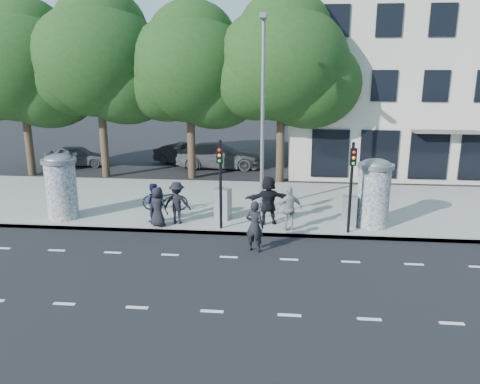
# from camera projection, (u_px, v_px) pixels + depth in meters

# --- Properties ---
(ground) EXTENTS (120.00, 120.00, 0.00)m
(ground) POSITION_uv_depth(u_px,v_px,m) (223.00, 275.00, 14.24)
(ground) COLOR black
(ground) RESTS_ON ground
(sidewalk) EXTENTS (40.00, 8.00, 0.15)m
(sidewalk) POSITION_uv_depth(u_px,v_px,m) (245.00, 204.00, 21.43)
(sidewalk) COLOR gray
(sidewalk) RESTS_ON ground
(curb) EXTENTS (40.00, 0.10, 0.16)m
(curb) POSITION_uv_depth(u_px,v_px,m) (236.00, 233.00, 17.63)
(curb) COLOR slate
(curb) RESTS_ON ground
(lane_dash_near) EXTENTS (32.00, 0.12, 0.01)m
(lane_dash_near) POSITION_uv_depth(u_px,v_px,m) (212.00, 311.00, 12.12)
(lane_dash_near) COLOR silver
(lane_dash_near) RESTS_ON ground
(lane_dash_far) EXTENTS (32.00, 0.12, 0.01)m
(lane_dash_far) POSITION_uv_depth(u_px,v_px,m) (229.00, 257.00, 15.59)
(lane_dash_far) COLOR silver
(lane_dash_far) RESTS_ON ground
(ad_column_left) EXTENTS (1.36, 1.36, 2.65)m
(ad_column_left) POSITION_uv_depth(u_px,v_px,m) (61.00, 185.00, 18.85)
(ad_column_left) COLOR beige
(ad_column_left) RESTS_ON sidewalk
(ad_column_right) EXTENTS (1.36, 1.36, 2.65)m
(ad_column_right) POSITION_uv_depth(u_px,v_px,m) (374.00, 191.00, 17.87)
(ad_column_right) COLOR beige
(ad_column_right) RESTS_ON sidewalk
(traffic_pole_near) EXTENTS (0.22, 0.31, 3.40)m
(traffic_pole_near) POSITION_uv_depth(u_px,v_px,m) (220.00, 176.00, 17.37)
(traffic_pole_near) COLOR black
(traffic_pole_near) RESTS_ON sidewalk
(traffic_pole_far) EXTENTS (0.22, 0.31, 3.40)m
(traffic_pole_far) POSITION_uv_depth(u_px,v_px,m) (352.00, 179.00, 16.91)
(traffic_pole_far) COLOR black
(traffic_pole_far) RESTS_ON sidewalk
(street_lamp) EXTENTS (0.25, 0.93, 8.00)m
(street_lamp) POSITION_uv_depth(u_px,v_px,m) (263.00, 101.00, 19.30)
(street_lamp) COLOR slate
(street_lamp) RESTS_ON sidewalk
(tree_far_left) EXTENTS (7.20, 7.20, 9.26)m
(tree_far_left) POSITION_uv_depth(u_px,v_px,m) (20.00, 66.00, 25.89)
(tree_far_left) COLOR #38281C
(tree_far_left) RESTS_ON ground
(tree_mid_left) EXTENTS (7.20, 7.20, 9.57)m
(tree_mid_left) POSITION_uv_depth(u_px,v_px,m) (98.00, 60.00, 25.39)
(tree_mid_left) COLOR #38281C
(tree_mid_left) RESTS_ON ground
(tree_near_left) EXTENTS (6.80, 6.80, 8.97)m
(tree_near_left) POSITION_uv_depth(u_px,v_px,m) (189.00, 68.00, 25.22)
(tree_near_left) COLOR #38281C
(tree_near_left) RESTS_ON ground
(tree_center) EXTENTS (7.00, 7.00, 9.30)m
(tree_center) POSITION_uv_depth(u_px,v_px,m) (282.00, 64.00, 24.29)
(tree_center) COLOR #38281C
(tree_center) RESTS_ON ground
(building) EXTENTS (20.30, 15.85, 12.00)m
(building) POSITION_uv_depth(u_px,v_px,m) (443.00, 69.00, 30.77)
(building) COLOR beige
(building) RESTS_ON ground
(ped_a) EXTENTS (0.88, 0.72, 1.56)m
(ped_a) POSITION_uv_depth(u_px,v_px,m) (158.00, 207.00, 17.99)
(ped_a) COLOR black
(ped_a) RESTS_ON sidewalk
(ped_c) EXTENTS (0.88, 0.75, 1.58)m
(ped_c) POSITION_uv_depth(u_px,v_px,m) (153.00, 203.00, 18.50)
(ped_c) COLOR #191C40
(ped_c) RESTS_ON sidewalk
(ped_d) EXTENTS (1.10, 0.66, 1.67)m
(ped_d) POSITION_uv_depth(u_px,v_px,m) (177.00, 203.00, 18.33)
(ped_d) COLOR black
(ped_d) RESTS_ON sidewalk
(ped_e) EXTENTS (1.13, 0.87, 1.71)m
(ped_e) POSITION_uv_depth(u_px,v_px,m) (289.00, 209.00, 17.49)
(ped_e) COLOR #99999C
(ped_e) RESTS_ON sidewalk
(ped_f) EXTENTS (1.89, 1.09, 1.92)m
(ped_f) POSITION_uv_depth(u_px,v_px,m) (268.00, 200.00, 18.23)
(ped_f) COLOR black
(ped_f) RESTS_ON sidewalk
(man_road) EXTENTS (0.75, 0.61, 1.79)m
(man_road) POSITION_uv_depth(u_px,v_px,m) (255.00, 226.00, 15.91)
(man_road) COLOR black
(man_road) RESTS_ON ground
(bicycle) EXTENTS (0.82, 2.02, 1.04)m
(bicycle) POSITION_uv_depth(u_px,v_px,m) (165.00, 198.00, 20.09)
(bicycle) COLOR black
(bicycle) RESTS_ON sidewalk
(cabinet_left) EXTENTS (0.72, 0.61, 1.27)m
(cabinet_left) POSITION_uv_depth(u_px,v_px,m) (223.00, 204.00, 18.90)
(cabinet_left) COLOR gray
(cabinet_left) RESTS_ON sidewalk
(cabinet_right) EXTENTS (0.66, 0.54, 1.21)m
(cabinet_right) POSITION_uv_depth(u_px,v_px,m) (350.00, 211.00, 17.99)
(cabinet_right) COLOR gray
(cabinet_right) RESTS_ON sidewalk
(car_left) EXTENTS (2.24, 4.11, 1.33)m
(car_left) POSITION_uv_depth(u_px,v_px,m) (77.00, 156.00, 29.75)
(car_left) COLOR #4B4E52
(car_left) RESTS_ON ground
(car_mid) EXTENTS (2.88, 4.26, 1.33)m
(car_mid) POSITION_uv_depth(u_px,v_px,m) (184.00, 154.00, 30.25)
(car_mid) COLOR black
(car_mid) RESTS_ON ground
(car_right) EXTENTS (2.30, 5.40, 1.55)m
(car_right) POSITION_uv_depth(u_px,v_px,m) (219.00, 156.00, 29.24)
(car_right) COLOR #56595D
(car_right) RESTS_ON ground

